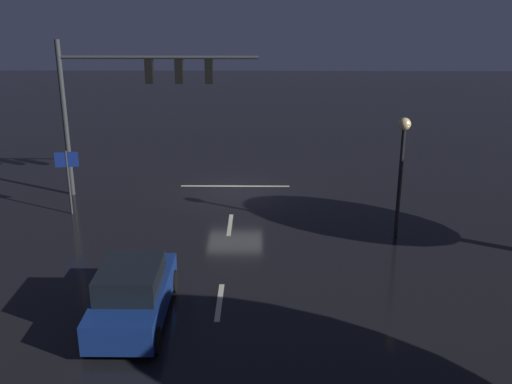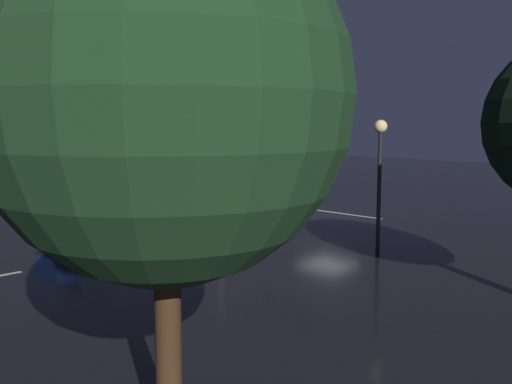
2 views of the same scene
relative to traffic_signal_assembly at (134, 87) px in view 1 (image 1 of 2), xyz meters
name	(u,v)px [view 1 (image 1 of 2)]	position (x,y,z in m)	size (l,w,h in m)	color
ground_plane	(235,191)	(-4.14, -0.45, -4.77)	(80.00, 80.00, 0.00)	black
traffic_signal_assembly	(134,87)	(0.00, 0.00, 0.00)	(8.36, 0.47, 6.70)	#383A3D
lane_dash_far	(230,225)	(-4.14, 3.55, -4.77)	(2.20, 0.16, 0.01)	beige
lane_dash_mid	(219,302)	(-4.14, 9.55, -4.77)	(2.20, 0.16, 0.01)	beige
stop_bar	(235,186)	(-4.14, -1.18, -4.77)	(5.00, 0.16, 0.01)	beige
car_approaching	(133,294)	(-1.85, 10.55, -3.97)	(1.90, 4.37, 1.70)	navy
street_lamp_left_kerb	(402,154)	(-10.28, 4.80, -1.58)	(0.44, 0.44, 4.50)	black
route_sign	(67,169)	(2.34, 2.41, -2.87)	(0.90, 0.18, 2.64)	#383A3D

